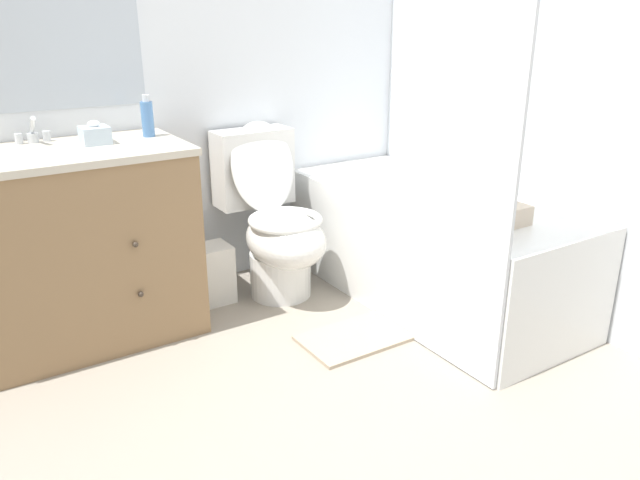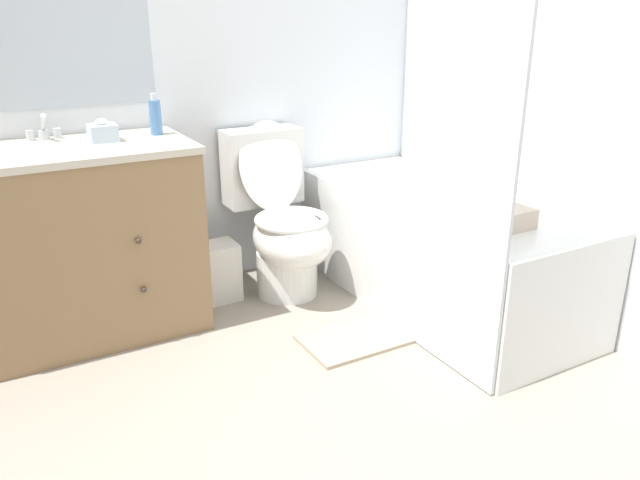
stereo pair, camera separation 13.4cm
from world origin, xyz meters
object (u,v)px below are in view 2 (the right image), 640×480
at_px(tissue_box, 103,132).
at_px(soap_dispenser, 155,116).
at_px(bathtub, 436,248).
at_px(wastebasket, 217,272).
at_px(bath_mat, 358,338).
at_px(vanity_cabinet, 65,243).
at_px(bath_towel_folded, 490,217).
at_px(toilet, 282,223).
at_px(sink_faucet, 44,132).

bearing_deg(tissue_box, soap_dispenser, 8.05).
bearing_deg(bathtub, soap_dispenser, 153.46).
bearing_deg(wastebasket, bath_mat, -60.97).
bearing_deg(wastebasket, vanity_cabinet, -178.68).
height_order(bathtub, bath_mat, bathtub).
xyz_separation_m(bath_towel_folded, bath_mat, (-0.45, 0.27, -0.57)).
xyz_separation_m(vanity_cabinet, toilet, (1.01, -0.05, -0.06)).
height_order(sink_faucet, tissue_box, sink_faucet).
height_order(soap_dispenser, bath_mat, soap_dispenser).
distance_m(bathtub, bath_towel_folded, 0.55).
bearing_deg(tissue_box, sink_faucet, 144.34).
distance_m(toilet, tissue_box, 0.95).
height_order(bathtub, bath_towel_folded, bath_towel_folded).
bearing_deg(tissue_box, wastebasket, -2.46).
xyz_separation_m(sink_faucet, tissue_box, (0.22, -0.16, 0.00)).
xyz_separation_m(toilet, bathtub, (0.62, -0.46, -0.10)).
xyz_separation_m(bathtub, soap_dispenser, (-1.17, 0.59, 0.66)).
xyz_separation_m(toilet, tissue_box, (-0.80, 0.09, 0.52)).
distance_m(wastebasket, tissue_box, 0.87).
bearing_deg(toilet, vanity_cabinet, 177.04).
distance_m(soap_dispenser, bath_towel_folded, 1.52).
height_order(vanity_cabinet, bathtub, vanity_cabinet).
bearing_deg(soap_dispenser, tissue_box, -171.95).
bearing_deg(bath_mat, tissue_box, 139.73).
height_order(wastebasket, bath_towel_folded, bath_towel_folded).
bearing_deg(soap_dispenser, bathtub, -26.54).
xyz_separation_m(sink_faucet, bath_mat, (1.07, -0.88, -0.87)).
relative_size(toilet, bath_towel_folded, 2.98).
xyz_separation_m(sink_faucet, bath_towel_folded, (1.52, -1.15, -0.30)).
relative_size(bath_towel_folded, bath_mat, 0.58).
bearing_deg(tissue_box, bath_towel_folded, -37.47).
bearing_deg(sink_faucet, toilet, -13.53).
relative_size(wastebasket, bath_towel_folded, 1.01).
height_order(toilet, bath_towel_folded, toilet).
xyz_separation_m(wastebasket, bath_towel_folded, (0.84, -0.98, 0.44)).
bearing_deg(bath_towel_folded, bathtub, 75.71).
height_order(toilet, soap_dispenser, soap_dispenser).
height_order(vanity_cabinet, soap_dispenser, soap_dispenser).
bearing_deg(toilet, soap_dispenser, 167.65).
bearing_deg(bath_towel_folded, sink_faucet, 142.79).
bearing_deg(wastebasket, sink_faucet, 165.52).
relative_size(wastebasket, soap_dispenser, 1.60).
height_order(wastebasket, bath_mat, wastebasket).
bearing_deg(bath_mat, bathtub, 16.95).
bearing_deg(bath_mat, wastebasket, 119.03).
bearing_deg(toilet, bath_towel_folded, -60.96).
height_order(sink_faucet, toilet, sink_faucet).
xyz_separation_m(bathtub, bath_mat, (-0.56, -0.17, -0.27)).
height_order(vanity_cabinet, wastebasket, vanity_cabinet).
distance_m(toilet, bath_towel_folded, 1.06).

